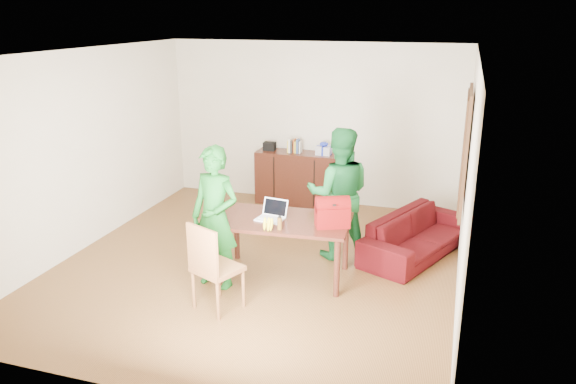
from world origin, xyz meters
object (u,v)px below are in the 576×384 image
(table, at_px, (283,226))
(red_bag, at_px, (332,215))
(person_near, at_px, (215,218))
(laptop, at_px, (270,217))
(sofa, at_px, (417,235))
(chair, at_px, (217,284))
(bottle, at_px, (280,223))
(person_far, at_px, (339,194))

(table, distance_m, red_bag, 0.67)
(table, xyz_separation_m, red_bag, (0.62, -0.04, 0.24))
(red_bag, bearing_deg, person_near, 173.62)
(laptop, distance_m, sofa, 2.15)
(chair, xyz_separation_m, bottle, (0.52, 0.65, 0.54))
(sofa, bearing_deg, chair, 161.24)
(person_near, bearing_deg, laptop, 45.17)
(table, relative_size, laptop, 4.77)
(table, relative_size, chair, 1.64)
(laptop, relative_size, sofa, 0.18)
(person_near, height_order, red_bag, person_near)
(laptop, distance_m, bottle, 0.34)
(person_near, bearing_deg, chair, -54.63)
(table, xyz_separation_m, chair, (-0.45, -0.98, -0.36))
(table, bearing_deg, person_near, -151.66)
(person_far, relative_size, laptop, 5.02)
(table, xyz_separation_m, laptop, (-0.14, -0.07, 0.14))
(person_far, height_order, sofa, person_far)
(person_near, relative_size, laptop, 4.88)
(chair, bearing_deg, laptop, 94.91)
(person_near, xyz_separation_m, bottle, (0.76, 0.11, -0.02))
(table, height_order, person_far, person_far)
(person_far, height_order, laptop, person_far)
(laptop, bearing_deg, table, 33.67)
(bottle, bearing_deg, table, 101.13)
(person_far, xyz_separation_m, bottle, (-0.45, -1.13, -0.04))
(person_far, height_order, red_bag, person_far)
(chair, height_order, person_near, person_near)
(laptop, bearing_deg, bottle, -42.96)
(laptop, relative_size, bottle, 2.11)
(person_near, bearing_deg, red_bag, 27.90)
(table, xyz_separation_m, bottle, (0.06, -0.33, 0.18))
(chair, xyz_separation_m, sofa, (1.98, 2.16, -0.02))
(table, height_order, laptop, laptop)
(chair, height_order, sofa, chair)
(chair, bearing_deg, sofa, 71.08)
(table, height_order, chair, chair)
(table, distance_m, chair, 1.14)
(table, distance_m, person_near, 0.84)
(bottle, height_order, red_bag, red_bag)
(table, relative_size, sofa, 0.88)
(chair, distance_m, person_far, 2.11)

